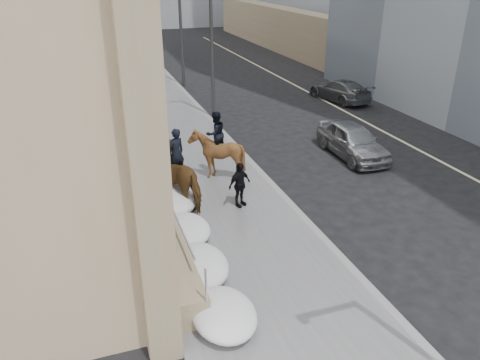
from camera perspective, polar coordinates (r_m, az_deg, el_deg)
name	(u,v)px	position (r m, az deg, el deg)	size (l,w,h in m)	color
ground	(251,269)	(13.35, 1.33, -10.80)	(140.00, 140.00, 0.00)	black
sidewalk	(177,147)	(21.93, -7.68, 3.98)	(5.00, 80.00, 0.12)	#535255
curb	(231,141)	(22.53, -1.14, 4.78)	(0.24, 80.00, 0.12)	slate
lane_line	(372,125)	(25.92, 15.80, 6.41)	(0.15, 70.00, 0.01)	#BFB78C
far_podium	(456,81)	(28.51, 24.81, 10.88)	(2.00, 80.00, 4.00)	#806C53
streetlight_mid	(208,33)	(25.24, -3.87, 17.48)	(1.71, 0.24, 8.00)	#2D2D30
streetlight_far	(148,4)	(44.77, -11.10, 20.29)	(1.71, 0.24, 8.00)	#2D2D30
traffic_signal	(167,27)	(32.92, -8.89, 17.95)	(4.10, 0.22, 6.00)	#2D2D30
snow_bank	(152,157)	(19.83, -10.65, 2.75)	(1.70, 18.10, 0.76)	white
mounted_horse_left	(183,174)	(16.14, -6.93, 0.68)	(2.05, 2.72, 2.71)	#462E15
mounted_horse_right	(216,151)	(18.12, -2.89, 3.55)	(2.08, 2.20, 2.64)	#4B2E15
pedestrian	(240,185)	(15.99, -0.05, -0.57)	(0.94, 0.39, 1.60)	black
car_silver	(353,140)	(21.21, 13.57, 4.72)	(1.73, 4.31, 1.47)	gray
car_grey	(340,90)	(30.27, 12.04, 10.66)	(1.83, 4.50, 1.31)	#4F5356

